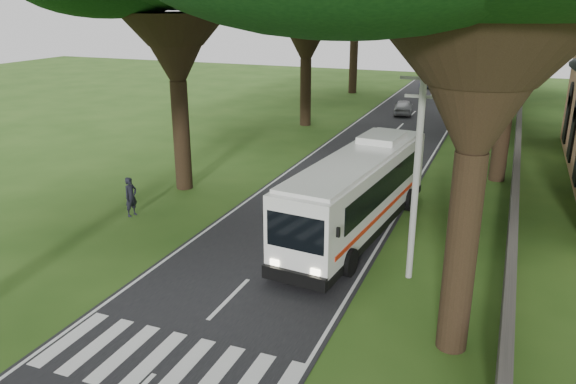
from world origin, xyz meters
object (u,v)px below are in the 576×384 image
(pole_near, at_px, (417,171))
(pedestrian, at_px, (131,197))
(pole_mid, at_px, (468,90))
(distant_car_a, at_px, (403,107))
(distant_car_c, at_px, (451,78))
(pole_far, at_px, (487,61))
(coach_bus, at_px, (358,191))
(distant_car_b, at_px, (430,81))

(pole_near, bearing_deg, pedestrian, 174.12)
(pole_near, xyz_separation_m, pole_mid, (0.00, 20.00, 0.00))
(distant_car_a, relative_size, distant_car_c, 0.82)
(pole_near, distance_m, pole_mid, 20.00)
(pole_far, bearing_deg, coach_bus, -94.65)
(coach_bus, bearing_deg, distant_car_a, 102.56)
(pole_near, distance_m, distant_car_b, 49.98)
(pole_far, height_order, distant_car_a, pole_far)
(distant_car_c, bearing_deg, pole_near, 88.39)
(pole_mid, relative_size, pole_far, 1.00)
(distant_car_c, distance_m, pedestrian, 52.76)
(coach_bus, bearing_deg, distant_car_b, 100.24)
(pole_near, height_order, distant_car_a, pole_near)
(pole_far, distance_m, distant_car_a, 11.12)
(coach_bus, xyz_separation_m, distant_car_c, (-1.59, 49.91, -1.21))
(pole_far, relative_size, distant_car_a, 2.05)
(pole_far, bearing_deg, distant_car_a, -126.64)
(pole_far, distance_m, distant_car_b, 11.99)
(pole_far, relative_size, coach_bus, 0.65)
(distant_car_a, xyz_separation_m, distant_car_c, (1.74, 21.85, 0.02))
(distant_car_c, bearing_deg, pole_far, 102.33)
(pole_mid, xyz_separation_m, distant_car_a, (-6.30, 11.53, -3.48))
(pole_near, height_order, pole_mid, same)
(distant_car_c, xyz_separation_m, pedestrian, (-9.01, -51.99, 0.25))
(coach_bus, distance_m, pedestrian, 10.84)
(pole_near, bearing_deg, pole_mid, 90.00)
(pedestrian, bearing_deg, pole_near, -85.86)
(distant_car_c, bearing_deg, distant_car_a, 78.96)
(distant_car_a, bearing_deg, distant_car_b, -97.88)
(distant_car_b, relative_size, distant_car_c, 0.86)
(pole_far, relative_size, distant_car_b, 1.97)
(distant_car_b, height_order, pedestrian, pedestrian)
(pole_mid, height_order, pedestrian, pole_mid)
(pole_mid, bearing_deg, pole_far, 90.00)
(pole_mid, distance_m, distant_car_a, 13.59)
(distant_car_b, bearing_deg, pedestrian, -91.18)
(distant_car_a, bearing_deg, pole_near, 92.64)
(coach_bus, xyz_separation_m, distant_car_a, (-3.33, 28.06, -1.23))
(pole_far, xyz_separation_m, distant_car_a, (-6.30, -8.47, -3.48))
(pole_near, distance_m, distant_car_c, 53.69)
(pole_mid, relative_size, distant_car_b, 1.97)
(pole_near, xyz_separation_m, pole_far, (0.00, 40.00, 0.00))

